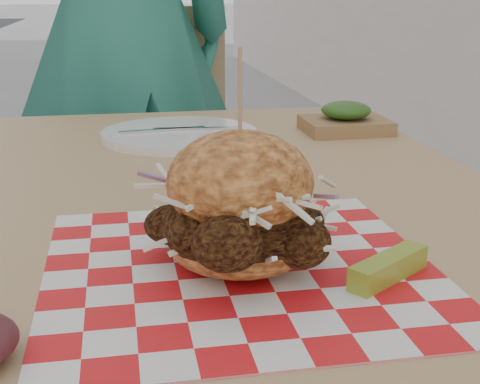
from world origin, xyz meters
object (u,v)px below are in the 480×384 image
(diner, at_px, (121,30))
(sandwich, at_px, (240,210))
(patio_chair, at_px, (153,155))
(patio_table, at_px, (207,254))

(diner, height_order, sandwich, diner)
(patio_chair, bearing_deg, patio_table, -97.71)
(patio_chair, relative_size, sandwich, 4.70)
(patio_chair, distance_m, sandwich, 1.28)
(patio_table, distance_m, sandwich, 0.27)
(patio_table, relative_size, patio_chair, 1.26)
(patio_chair, height_order, sandwich, sandwich)
(patio_table, relative_size, sandwich, 5.94)
(diner, xyz_separation_m, patio_table, (0.08, -0.95, -0.23))
(diner, xyz_separation_m, patio_chair, (0.07, 0.07, -0.35))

